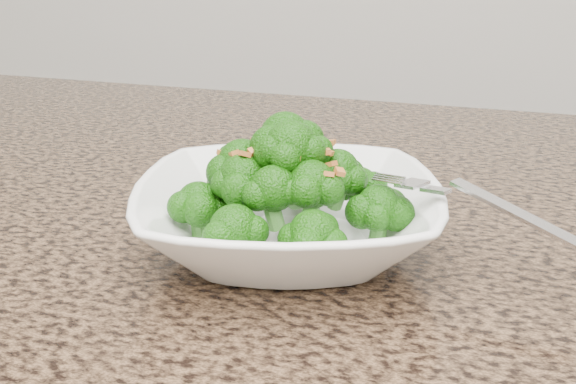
% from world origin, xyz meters
% --- Properties ---
extents(granite_counter, '(1.64, 1.04, 0.03)m').
position_xyz_m(granite_counter, '(0.00, 0.30, 0.89)').
color(granite_counter, brown).
rests_on(granite_counter, cabinet).
extents(bowl, '(0.30, 0.30, 0.06)m').
position_xyz_m(bowl, '(0.09, 0.25, 0.93)').
color(bowl, white).
rests_on(bowl, granite_counter).
extents(broccoli_pile, '(0.21, 0.21, 0.07)m').
position_xyz_m(broccoli_pile, '(0.09, 0.25, 0.99)').
color(broccoli_pile, '#195D0A').
rests_on(broccoli_pile, bowl).
extents(garlic_topping, '(0.12, 0.12, 0.01)m').
position_xyz_m(garlic_topping, '(0.09, 0.25, 1.03)').
color(garlic_topping, '#BF6E2E').
rests_on(garlic_topping, broccoli_pile).
extents(fork, '(0.17, 0.10, 0.01)m').
position_xyz_m(fork, '(0.21, 0.25, 0.96)').
color(fork, silver).
rests_on(fork, bowl).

